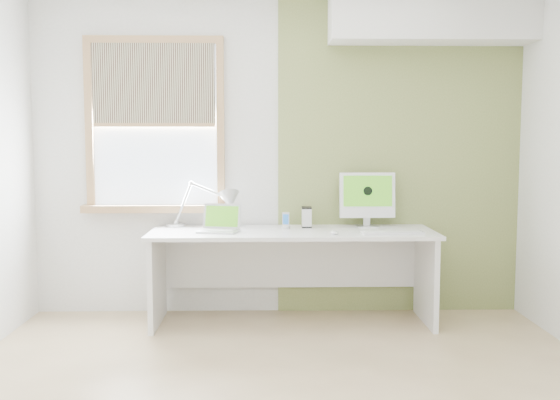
{
  "coord_description": "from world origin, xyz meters",
  "views": [
    {
      "loc": [
        -0.1,
        -3.48,
        1.43
      ],
      "look_at": [
        0.0,
        1.05,
        1.0
      ],
      "focal_mm": 40.74,
      "sensor_mm": 36.0,
      "label": 1
    }
  ],
  "objects_px": {
    "desk": "(292,254)",
    "external_drive": "(307,217)",
    "laptop": "(220,225)",
    "desk_lamp": "(220,203)",
    "imac": "(367,196)"
  },
  "relations": [
    {
      "from": "desk_lamp",
      "to": "external_drive",
      "type": "distance_m",
      "value": 0.71
    },
    {
      "from": "external_drive",
      "to": "laptop",
      "type": "bearing_deg",
      "value": -161.25
    },
    {
      "from": "desk_lamp",
      "to": "imac",
      "type": "xyz_separation_m",
      "value": [
        1.19,
        0.03,
        0.05
      ]
    },
    {
      "from": "external_drive",
      "to": "desk",
      "type": "bearing_deg",
      "value": -132.0
    },
    {
      "from": "laptop",
      "to": "imac",
      "type": "xyz_separation_m",
      "value": [
        1.17,
        0.25,
        0.19
      ]
    },
    {
      "from": "desk",
      "to": "laptop",
      "type": "distance_m",
      "value": 0.62
    },
    {
      "from": "desk",
      "to": "imac",
      "type": "xyz_separation_m",
      "value": [
        0.61,
        0.16,
        0.44
      ]
    },
    {
      "from": "desk",
      "to": "laptop",
      "type": "xyz_separation_m",
      "value": [
        -0.56,
        -0.09,
        0.25
      ]
    },
    {
      "from": "desk_lamp",
      "to": "imac",
      "type": "distance_m",
      "value": 1.19
    },
    {
      "from": "desk",
      "to": "external_drive",
      "type": "xyz_separation_m",
      "value": [
        0.12,
        0.14,
        0.28
      ]
    },
    {
      "from": "laptop",
      "to": "imac",
      "type": "distance_m",
      "value": 1.21
    },
    {
      "from": "laptop",
      "to": "desk",
      "type": "bearing_deg",
      "value": 9.59
    },
    {
      "from": "desk",
      "to": "laptop",
      "type": "height_order",
      "value": "laptop"
    },
    {
      "from": "desk",
      "to": "desk_lamp",
      "type": "bearing_deg",
      "value": 167.9
    },
    {
      "from": "desk",
      "to": "laptop",
      "type": "bearing_deg",
      "value": -170.41
    }
  ]
}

